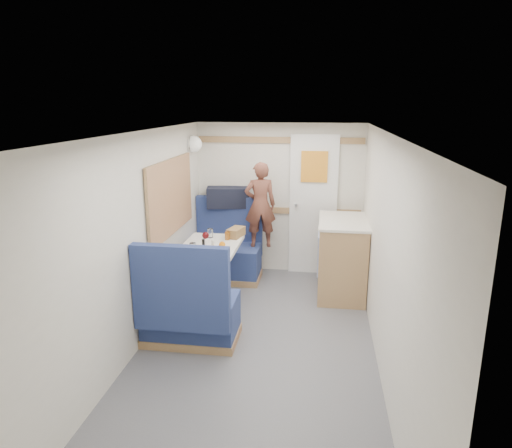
% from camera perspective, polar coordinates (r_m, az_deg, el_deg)
% --- Properties ---
extents(floor, '(4.50, 4.50, 0.00)m').
position_cam_1_polar(floor, '(4.36, -0.15, -16.06)').
color(floor, '#515156').
rests_on(floor, ground).
extents(ceiling, '(4.50, 4.50, 0.00)m').
position_cam_1_polar(ceiling, '(3.75, -0.17, 11.19)').
color(ceiling, silver).
rests_on(ceiling, wall_back).
extents(wall_back, '(2.20, 0.02, 2.00)m').
position_cam_1_polar(wall_back, '(6.10, 2.94, 3.13)').
color(wall_back, silver).
rests_on(wall_back, floor).
extents(wall_left, '(0.02, 4.50, 2.00)m').
position_cam_1_polar(wall_left, '(4.23, -15.07, -2.69)').
color(wall_left, silver).
rests_on(wall_left, floor).
extents(wall_right, '(0.02, 4.50, 2.00)m').
position_cam_1_polar(wall_right, '(3.94, 15.92, -4.08)').
color(wall_right, silver).
rests_on(wall_right, floor).
extents(oak_trim_low, '(2.15, 0.02, 0.08)m').
position_cam_1_polar(oak_trim_low, '(6.11, 2.91, 1.71)').
color(oak_trim_low, '#906341').
rests_on(oak_trim_low, wall_back).
extents(oak_trim_high, '(2.15, 0.02, 0.08)m').
position_cam_1_polar(oak_trim_high, '(5.97, 3.02, 10.44)').
color(oak_trim_high, '#906341').
rests_on(oak_trim_high, wall_back).
extents(side_window, '(0.04, 1.30, 0.72)m').
position_cam_1_polar(side_window, '(5.07, -10.66, 3.35)').
color(side_window, '#A1AE94').
rests_on(side_window, wall_left).
extents(rear_door, '(0.62, 0.12, 1.86)m').
position_cam_1_polar(rear_door, '(6.05, 7.15, 2.66)').
color(rear_door, white).
rests_on(rear_door, wall_back).
extents(dinette_table, '(0.62, 0.92, 0.72)m').
position_cam_1_polar(dinette_table, '(5.13, -5.73, -4.25)').
color(dinette_table, white).
rests_on(dinette_table, floor).
extents(bench_far, '(0.90, 0.59, 1.05)m').
position_cam_1_polar(bench_far, '(6.01, -3.69, -3.98)').
color(bench_far, navy).
rests_on(bench_far, floor).
extents(bench_near, '(0.90, 0.59, 1.05)m').
position_cam_1_polar(bench_near, '(4.46, -8.34, -11.08)').
color(bench_near, navy).
rests_on(bench_near, floor).
extents(ledge, '(0.90, 0.14, 0.04)m').
position_cam_1_polar(ledge, '(6.09, -3.29, 1.96)').
color(ledge, '#906341').
rests_on(ledge, bench_far).
extents(dome_light, '(0.20, 0.20, 0.20)m').
position_cam_1_polar(dome_light, '(5.79, -7.80, 9.89)').
color(dome_light, white).
rests_on(dome_light, wall_left).
extents(galley_counter, '(0.57, 0.92, 0.92)m').
position_cam_1_polar(galley_counter, '(5.55, 10.64, -4.04)').
color(galley_counter, '#906341').
rests_on(galley_counter, floor).
extents(person, '(0.44, 0.34, 1.09)m').
position_cam_1_polar(person, '(5.76, 0.53, 2.40)').
color(person, brown).
rests_on(person, bench_far).
extents(duffel_bag, '(0.59, 0.36, 0.27)m').
position_cam_1_polar(duffel_bag, '(6.07, -3.50, 3.37)').
color(duffel_bag, black).
rests_on(duffel_bag, ledge).
extents(tray, '(0.30, 0.37, 0.02)m').
position_cam_1_polar(tray, '(4.74, -5.74, -3.82)').
color(tray, white).
rests_on(tray, dinette_table).
extents(orange_fruit, '(0.07, 0.07, 0.07)m').
position_cam_1_polar(orange_fruit, '(4.90, -4.25, -2.59)').
color(orange_fruit, '#EA4D0A').
rests_on(orange_fruit, tray).
extents(cheese_block, '(0.10, 0.06, 0.04)m').
position_cam_1_polar(cheese_block, '(4.83, -5.18, -3.08)').
color(cheese_block, '#EBDD87').
rests_on(cheese_block, tray).
extents(wine_glass, '(0.08, 0.08, 0.17)m').
position_cam_1_polar(wine_glass, '(4.98, -6.32, -1.51)').
color(wine_glass, white).
rests_on(wine_glass, dinette_table).
extents(tumbler_left, '(0.07, 0.07, 0.11)m').
position_cam_1_polar(tumbler_left, '(4.81, -7.90, -3.01)').
color(tumbler_left, silver).
rests_on(tumbler_left, dinette_table).
extents(tumbler_mid, '(0.07, 0.07, 0.11)m').
position_cam_1_polar(tumbler_mid, '(5.34, -5.73, -1.14)').
color(tumbler_mid, silver).
rests_on(tumbler_mid, dinette_table).
extents(beer_glass, '(0.06, 0.06, 0.09)m').
position_cam_1_polar(beer_glass, '(5.25, -3.60, -1.49)').
color(beer_glass, brown).
rests_on(beer_glass, dinette_table).
extents(pepper_grinder, '(0.03, 0.03, 0.09)m').
position_cam_1_polar(pepper_grinder, '(5.01, -6.60, -2.37)').
color(pepper_grinder, black).
rests_on(pepper_grinder, dinette_table).
extents(salt_grinder, '(0.04, 0.04, 0.09)m').
position_cam_1_polar(salt_grinder, '(4.94, -5.40, -2.54)').
color(salt_grinder, white).
rests_on(salt_grinder, dinette_table).
extents(bread_loaf, '(0.20, 0.28, 0.11)m').
position_cam_1_polar(bread_loaf, '(5.35, -2.53, -1.05)').
color(bread_loaf, brown).
rests_on(bread_loaf, dinette_table).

